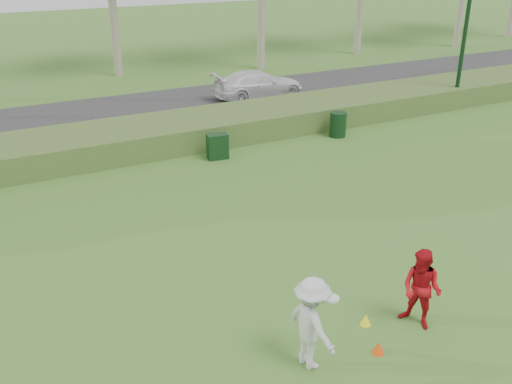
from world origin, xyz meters
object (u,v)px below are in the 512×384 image
player_red (421,289)px  utility_cabinet (217,146)px  player_white (312,323)px  cone_orange (378,348)px  cone_yellow (366,319)px  car_right (259,84)px  trash_bin (338,124)px

player_red → utility_cabinet: (0.34, 10.50, -0.39)m
player_white → cone_orange: (1.29, -0.34, -0.77)m
player_white → cone_yellow: bearing=-79.4°
utility_cabinet → cone_yellow: bearing=-89.4°
player_white → utility_cabinet: bearing=-20.8°
cone_yellow → utility_cabinet: utility_cabinet is taller
player_red → utility_cabinet: player_red is taller
cone_orange → utility_cabinet: 10.94m
cone_orange → utility_cabinet: (1.58, 10.82, 0.32)m
player_red → car_right: bearing=140.4°
player_white → player_red: player_white is taller
player_red → cone_orange: size_ratio=6.73×
player_red → cone_yellow: (-0.91, 0.48, -0.72)m
utility_cabinet → car_right: size_ratio=0.20×
cone_yellow → player_white: bearing=-163.9°
player_white → trash_bin: bearing=-42.7°
player_red → cone_orange: 1.46m
player_white → cone_yellow: size_ratio=7.39×
player_red → car_right: size_ratio=0.38×
player_white → trash_bin: player_white is taller
cone_orange → cone_yellow: 0.87m
player_white → player_red: (2.52, -0.01, -0.06)m
trash_bin → player_white: bearing=-127.2°
player_white → car_right: 18.87m
cone_yellow → utility_cabinet: size_ratio=0.27×
utility_cabinet → trash_bin: trash_bin is taller
cone_orange → car_right: size_ratio=0.06×
cone_orange → utility_cabinet: utility_cabinet is taller
car_right → trash_bin: bearing=-176.7°
cone_yellow → car_right: size_ratio=0.06×
cone_orange → cone_yellow: (0.33, 0.80, -0.00)m
player_white → trash_bin: 13.27m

